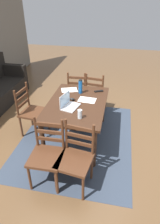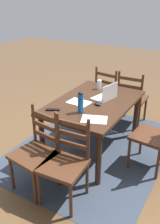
# 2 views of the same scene
# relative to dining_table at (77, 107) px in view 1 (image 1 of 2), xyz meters

# --- Properties ---
(ground_plane) EXTENTS (14.00, 14.00, 0.00)m
(ground_plane) POSITION_rel_dining_table_xyz_m (0.00, 0.00, -0.65)
(ground_plane) COLOR brown
(area_rug) EXTENTS (2.54, 2.00, 0.01)m
(area_rug) POSITION_rel_dining_table_xyz_m (0.00, 0.00, -0.65)
(area_rug) COLOR #333D4C
(area_rug) RESTS_ON ground
(dining_table) EXTENTS (1.45, 0.97, 0.75)m
(dining_table) POSITION_rel_dining_table_xyz_m (0.00, 0.00, 0.00)
(dining_table) COLOR #382114
(dining_table) RESTS_ON ground
(chair_far_head) EXTENTS (0.48, 0.48, 0.95)m
(chair_far_head) POSITION_rel_dining_table_xyz_m (0.00, 0.86, -0.19)
(chair_far_head) COLOR #4C2B19
(chair_far_head) RESTS_ON ground
(chair_left_far) EXTENTS (0.45, 0.45, 0.95)m
(chair_left_far) POSITION_rel_dining_table_xyz_m (-1.01, 0.19, -0.19)
(chair_left_far) COLOR #4C2B19
(chair_left_far) RESTS_ON ground
(chair_right_near) EXTENTS (0.50, 0.50, 0.95)m
(chair_right_near) POSITION_rel_dining_table_xyz_m (1.01, -0.19, -0.19)
(chair_right_near) COLOR #4C2B19
(chair_right_near) RESTS_ON ground
(chair_left_near) EXTENTS (0.50, 0.50, 0.95)m
(chair_left_near) POSITION_rel_dining_table_xyz_m (-1.01, -0.20, -0.19)
(chair_left_near) COLOR #4C2B19
(chair_left_near) RESTS_ON ground
(chair_right_far) EXTENTS (0.47, 0.47, 0.95)m
(chair_right_far) POSITION_rel_dining_table_xyz_m (1.01, 0.19, -0.19)
(chair_right_far) COLOR #4C2B19
(chair_right_far) RESTS_ON ground
(laptop) EXTENTS (0.36, 0.29, 0.23)m
(laptop) POSITION_rel_dining_table_xyz_m (-0.16, 0.11, 0.15)
(laptop) COLOR silver
(laptop) RESTS_ON dining_table
(water_bottle) EXTENTS (0.07, 0.07, 0.27)m
(water_bottle) POSITION_rel_dining_table_xyz_m (0.38, 0.02, 0.24)
(water_bottle) COLOR #145199
(water_bottle) RESTS_ON dining_table
(drinking_glass) EXTENTS (0.07, 0.07, 0.14)m
(drinking_glass) POSITION_rel_dining_table_xyz_m (-0.46, -0.15, 0.16)
(drinking_glass) COLOR silver
(drinking_glass) RESTS_ON dining_table
(computer_mouse) EXTENTS (0.09, 0.11, 0.03)m
(computer_mouse) POSITION_rel_dining_table_xyz_m (0.08, 0.10, 0.11)
(computer_mouse) COLOR black
(computer_mouse) RESTS_ON dining_table
(tv_remote) EXTENTS (0.11, 0.17, 0.02)m
(tv_remote) POSITION_rel_dining_table_xyz_m (0.50, -0.31, 0.10)
(tv_remote) COLOR black
(tv_remote) RESTS_ON dining_table
(paper_stack_left) EXTENTS (0.23, 0.31, 0.00)m
(paper_stack_left) POSITION_rel_dining_table_xyz_m (0.13, -0.16, 0.10)
(paper_stack_left) COLOR white
(paper_stack_left) RESTS_ON dining_table
(paper_stack_right) EXTENTS (0.30, 0.35, 0.00)m
(paper_stack_right) POSITION_rel_dining_table_xyz_m (0.47, 0.25, 0.10)
(paper_stack_right) COLOR white
(paper_stack_right) RESTS_ON dining_table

